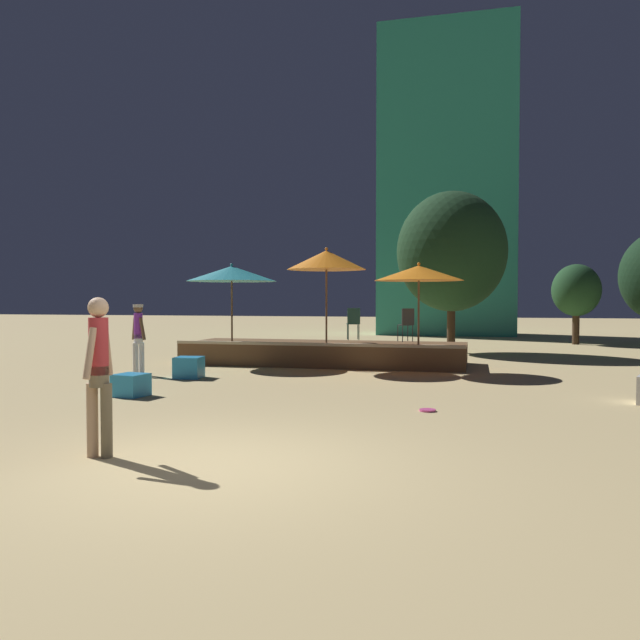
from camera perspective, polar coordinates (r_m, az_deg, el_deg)
The scene contains 15 objects.
ground_plane at distance 7.07m, azimuth -10.01°, elevation -13.00°, with size 120.00×120.00×0.00m, color tan.
wooden_deck at distance 17.62m, azimuth 0.44°, elevation -3.06°, with size 7.82×2.58×0.68m.
patio_umbrella_0 at distance 17.41m, azimuth -8.08°, elevation 4.21°, with size 2.48×2.48×2.82m.
patio_umbrella_1 at distance 15.89m, azimuth 9.02°, elevation 4.25°, with size 2.24×2.24×2.75m.
patio_umbrella_2 at distance 16.32m, azimuth 0.59°, elevation 5.49°, with size 2.06×2.06×3.18m.
cube_seat_1 at distance 14.78m, azimuth -11.90°, elevation -4.27°, with size 0.67×0.67×0.49m.
cube_seat_2 at distance 12.28m, azimuth -16.90°, elevation -5.71°, with size 0.62×0.62×0.42m.
person_0 at distance 15.52m, azimuth -16.27°, elevation -1.36°, with size 0.51×0.30×1.71m.
person_1 at distance 7.58m, azimuth -19.57°, elevation -4.20°, with size 0.31×0.57×1.84m.
bistro_chair_0 at distance 17.00m, azimuth 7.93°, elevation -0.14°, with size 0.47×0.47×0.90m.
bistro_chair_1 at distance 17.62m, azimuth 3.08°, elevation -0.06°, with size 0.43×0.43×0.90m.
frisbee_disc at distance 10.37m, azimuth 9.81°, elevation -8.13°, with size 0.26×0.26×0.03m.
background_tree_2 at distance 21.95m, azimuth 11.94°, elevation 6.13°, with size 3.74×3.74×5.52m.
background_tree_3 at distance 27.38m, azimuth 22.39°, elevation 2.50°, with size 1.92×1.92×3.26m.
distant_building at distance 34.02m, azimuth 11.56°, elevation 12.16°, with size 6.93×3.68×15.84m.
Camera 1 is at (2.80, -6.24, 1.81)m, focal length 35.00 mm.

